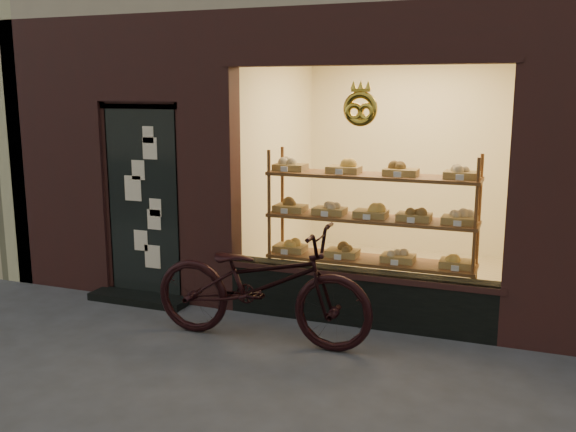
% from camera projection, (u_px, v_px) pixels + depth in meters
% --- Properties ---
extents(ground, '(90.00, 90.00, 0.00)m').
position_uv_depth(ground, '(225.00, 412.00, 4.71)').
color(ground, '#363636').
extents(display_shelf, '(2.20, 0.45, 1.70)m').
position_uv_depth(display_shelf, '(370.00, 231.00, 6.72)').
color(display_shelf, brown).
rests_on(display_shelf, ground).
extents(bicycle, '(2.15, 0.79, 1.12)m').
position_uv_depth(bicycle, '(261.00, 283.00, 5.95)').
color(bicycle, black).
rests_on(bicycle, ground).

